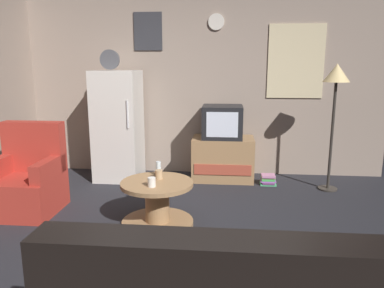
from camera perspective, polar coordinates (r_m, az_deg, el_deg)
ground_plane at (r=3.38m, az=-1.62°, el=-15.82°), size 12.00×12.00×0.00m
wall_with_art at (r=5.43m, az=1.57°, el=8.75°), size 5.20×0.12×2.51m
fridge at (r=5.25m, az=-11.24°, el=2.81°), size 0.60×0.62×1.77m
tv_stand at (r=5.21m, az=4.75°, el=-2.23°), size 0.84×0.53×0.59m
crt_tv at (r=5.10m, az=4.67°, el=3.40°), size 0.54×0.51×0.44m
standing_lamp at (r=4.91m, az=21.16°, el=8.69°), size 0.32×0.32×1.59m
coffee_table at (r=3.78m, az=-5.33°, el=-9.00°), size 0.72×0.72×0.45m
wine_glass at (r=3.89m, az=-5.16°, el=-3.76°), size 0.05×0.05×0.15m
mug_ceramic_white at (r=3.55m, az=-6.19°, el=-5.82°), size 0.08×0.08×0.09m
mug_ceramic_tan at (r=3.79m, az=-5.09°, el=-4.64°), size 0.08×0.08×0.09m
armchair at (r=4.45m, az=-23.85°, el=-5.19°), size 0.68×0.68×0.96m
book_stack at (r=5.11m, az=11.55°, el=-5.39°), size 0.21×0.17×0.14m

